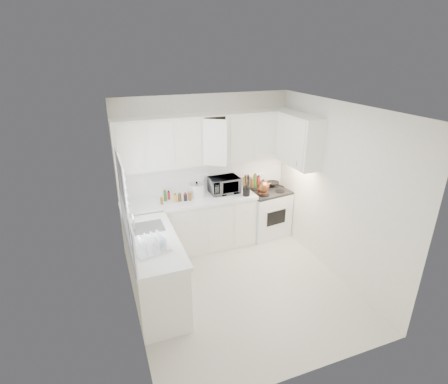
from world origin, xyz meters
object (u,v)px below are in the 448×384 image
microwave (224,183)px  dish_rack (151,243)px  stove (267,207)px  rice_cooker (197,189)px  utensil_crock (247,185)px  tea_kettle (263,186)px

microwave → dish_rack: bearing=-138.4°
stove → rice_cooker: (-1.31, 0.06, 0.52)m
microwave → rice_cooker: bearing=176.9°
microwave → utensil_crock: 0.40m
tea_kettle → dish_rack: size_ratio=0.68×
dish_rack → rice_cooker: bearing=41.4°
microwave → utensil_crock: bearing=-42.5°
utensil_crock → dish_rack: size_ratio=0.97×
microwave → utensil_crock: utensil_crock is taller
stove → tea_kettle: size_ratio=4.14×
microwave → utensil_crock: size_ratio=1.28×
dish_rack → utensil_crock: bearing=19.6°
microwave → rice_cooker: microwave is taller
stove → microwave: microwave is taller
rice_cooker → utensil_crock: utensil_crock is taller
stove → tea_kettle: (-0.18, -0.16, 0.50)m
stove → dish_rack: 2.75m
rice_cooker → stove: bearing=-16.7°
tea_kettle → utensil_crock: utensil_crock is taller
rice_cooker → utensil_crock: (0.79, -0.27, 0.06)m
rice_cooker → dish_rack: bearing=-139.1°
stove → microwave: size_ratio=2.26×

